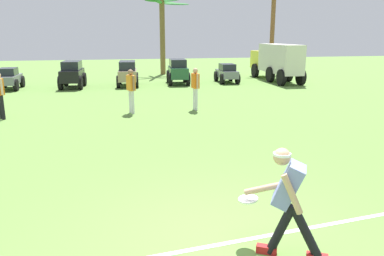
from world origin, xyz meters
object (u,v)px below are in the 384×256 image
frisbee_thrower (288,198)px  parked_car_slot_b (72,74)px  palm_tree_left_of_centre (273,20)px  teammate_deep (195,85)px  teammate_midfield (131,87)px  palm_tree_far_left (163,28)px  parked_car_slot_d (178,71)px  parked_car_slot_e (227,73)px  parked_car_slot_a (9,78)px  parked_car_slot_c (128,73)px  box_truck (276,60)px  frisbee_in_flight (248,199)px

frisbee_thrower → parked_car_slot_b: 17.33m
parked_car_slot_b → palm_tree_left_of_centre: (13.40, 4.91, 3.04)m
teammate_deep → teammate_midfield: bearing=-177.6°
frisbee_thrower → parked_car_slot_b: (-4.01, 16.86, -0.06)m
frisbee_thrower → palm_tree_far_left: size_ratio=0.26×
parked_car_slot_d → parked_car_slot_e: (2.92, 0.02, -0.18)m
parked_car_slot_a → parked_car_slot_c: (6.04, 0.11, 0.16)m
parked_car_slot_a → parked_car_slot_e: size_ratio=0.98×
teammate_midfield → parked_car_slot_e: 9.86m
teammate_deep → parked_car_slot_e: (3.65, 7.71, -0.38)m
parked_car_slot_b → parked_car_slot_e: (8.66, 0.41, -0.18)m
teammate_deep → parked_car_slot_a: teammate_deep is taller
parked_car_slot_b → box_truck: box_truck is taller
frisbee_in_flight → palm_tree_far_left: (2.02, 22.39, 2.60)m
box_truck → palm_tree_left_of_centre: (1.57, 4.29, 2.55)m
frisbee_in_flight → parked_car_slot_b: parked_car_slot_b is taller
teammate_midfield → teammate_deep: (2.36, 0.10, 0.00)m
frisbee_in_flight → parked_car_slot_e: 17.57m
box_truck → parked_car_slot_d: bearing=-177.8°
parked_car_slot_b → teammate_deep: bearing=-55.5°
teammate_deep → palm_tree_left_of_centre: bearing=55.5°
frisbee_in_flight → teammate_midfield: (-1.00, 9.03, 0.32)m
teammate_deep → parked_car_slot_d: size_ratio=0.64×
frisbee_thrower → parked_car_slot_d: bearing=84.3°
parked_car_slot_e → parked_car_slot_c: bearing=-177.8°
parked_car_slot_c → parked_car_slot_e: (5.76, 0.22, -0.16)m
frisbee_thrower → box_truck: bearing=65.9°
parked_car_slot_d → box_truck: 6.13m
parked_car_slot_c → teammate_midfield: bearing=-91.8°
teammate_deep → box_truck: (6.82, 7.93, 0.29)m
parked_car_slot_d → palm_tree_far_left: size_ratio=0.45×
teammate_midfield → palm_tree_left_of_centre: palm_tree_left_of_centre is taller
teammate_deep → parked_car_slot_a: (-8.15, 7.39, -0.38)m
parked_car_slot_d → parked_car_slot_a: bearing=-178.0°
parked_car_slot_d → parked_car_slot_c: bearing=-175.9°
parked_car_slot_e → palm_tree_far_left: (-2.97, 5.55, 2.66)m
frisbee_in_flight → teammate_deep: 9.23m
frisbee_in_flight → parked_car_slot_e: size_ratio=0.12×
parked_car_slot_b → palm_tree_far_left: (5.68, 5.96, 2.48)m
teammate_midfield → parked_car_slot_c: teammate_midfield is taller
box_truck → palm_tree_left_of_centre: bearing=69.9°
parked_car_slot_c → palm_tree_left_of_centre: palm_tree_left_of_centre is taller
parked_car_slot_c → parked_car_slot_e: parked_car_slot_c is taller
teammate_deep → box_truck: size_ratio=0.26×
teammate_midfield → box_truck: box_truck is taller
frisbee_in_flight → palm_tree_left_of_centre: size_ratio=0.04×
parked_car_slot_e → parked_car_slot_d: bearing=-179.7°
teammate_midfield → parked_car_slot_e: bearing=52.5°
teammate_midfield → teammate_deep: bearing=2.4°
frisbee_in_flight → palm_tree_far_left: size_ratio=0.05×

